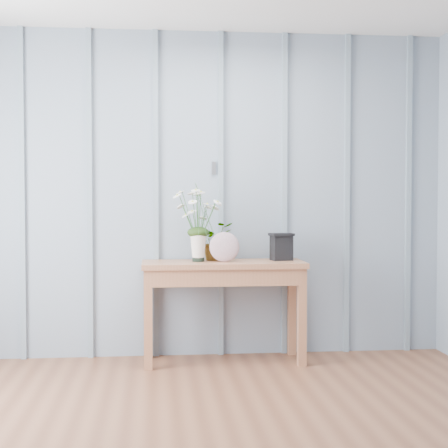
{
  "coord_description": "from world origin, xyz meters",
  "views": [
    {
      "loc": [
        -0.26,
        -3.04,
        1.22
      ],
      "look_at": [
        0.25,
        1.94,
        1.03
      ],
      "focal_mm": 55.0,
      "sensor_mm": 36.0,
      "label": 1
    }
  ],
  "objects": [
    {
      "name": "sideboard",
      "position": [
        0.25,
        1.99,
        0.64
      ],
      "size": [
        1.2,
        0.45,
        0.75
      ],
      "color": "#985E3E",
      "rests_on": "ground"
    },
    {
      "name": "spider_plant",
      "position": [
        0.19,
        2.12,
        0.89
      ],
      "size": [
        0.33,
        0.31,
        0.29
      ],
      "primitive_type": "imported",
      "rotation": [
        0.0,
        0.0,
        0.43
      ],
      "color": "#19320E",
      "rests_on": "sideboard"
    },
    {
      "name": "felt_disc_vessel",
      "position": [
        0.25,
        1.96,
        0.86
      ],
      "size": [
        0.23,
        0.09,
        0.22
      ],
      "primitive_type": "ellipsoid",
      "rotation": [
        0.0,
        0.0,
        -0.13
      ],
      "color": "#7E4C66",
      "rests_on": "sideboard"
    },
    {
      "name": "carved_box",
      "position": [
        0.69,
        2.04,
        0.86
      ],
      "size": [
        0.19,
        0.16,
        0.21
      ],
      "color": "black",
      "rests_on": "sideboard"
    },
    {
      "name": "room_shell",
      "position": [
        0.0,
        0.92,
        1.99
      ],
      "size": [
        4.0,
        4.5,
        2.5
      ],
      "color": "#8493A3",
      "rests_on": "ground"
    },
    {
      "name": "daisy_vase",
      "position": [
        0.06,
        2.0,
        1.1
      ],
      "size": [
        0.39,
        0.3,
        0.56
      ],
      "color": "black",
      "rests_on": "sideboard"
    }
  ]
}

